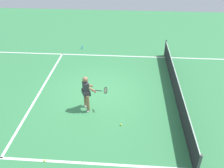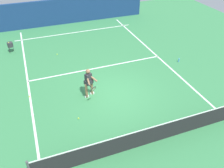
# 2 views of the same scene
# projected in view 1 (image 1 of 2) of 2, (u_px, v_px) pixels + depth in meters

# --- Properties ---
(ground_plane) EXTENTS (28.57, 28.57, 0.00)m
(ground_plane) POSITION_uv_depth(u_px,v_px,m) (99.00, 93.00, 11.30)
(ground_plane) COLOR #38844C
(service_line_marking) EXTENTS (8.13, 0.10, 0.01)m
(service_line_marking) POSITION_uv_depth(u_px,v_px,m) (41.00, 90.00, 11.47)
(service_line_marking) COLOR white
(service_line_marking) RESTS_ON ground
(sideline_left_marking) EXTENTS (0.10, 19.98, 0.01)m
(sideline_left_marking) POSITION_uv_depth(u_px,v_px,m) (107.00, 56.00, 14.74)
(sideline_left_marking) COLOR white
(sideline_left_marking) RESTS_ON ground
(sideline_right_marking) EXTENTS (0.10, 19.98, 0.01)m
(sideline_right_marking) POSITION_uv_depth(u_px,v_px,m) (84.00, 163.00, 7.86)
(sideline_right_marking) COLOR white
(sideline_right_marking) RESTS_ON ground
(court_net) EXTENTS (8.81, 0.08, 0.99)m
(court_net) POSITION_uv_depth(u_px,v_px,m) (176.00, 88.00, 10.84)
(court_net) COLOR #4C4C51
(court_net) RESTS_ON ground
(tennis_player) EXTENTS (0.68, 1.13, 1.55)m
(tennis_player) POSITION_uv_depth(u_px,v_px,m) (87.00, 92.00, 9.85)
(tennis_player) COLOR #8C6647
(tennis_player) RESTS_ON ground
(tennis_ball_near) EXTENTS (0.07, 0.07, 0.07)m
(tennis_ball_near) POSITION_uv_depth(u_px,v_px,m) (45.00, 161.00, 7.91)
(tennis_ball_near) COLOR #D1E533
(tennis_ball_near) RESTS_ON ground
(tennis_ball_far) EXTENTS (0.07, 0.07, 0.07)m
(tennis_ball_far) POSITION_uv_depth(u_px,v_px,m) (121.00, 125.00, 9.39)
(tennis_ball_far) COLOR #D1E533
(tennis_ball_far) RESTS_ON ground
(water_bottle) EXTENTS (0.07, 0.07, 0.24)m
(water_bottle) POSITION_uv_depth(u_px,v_px,m) (82.00, 47.00, 15.54)
(water_bottle) COLOR #4C9EE5
(water_bottle) RESTS_ON ground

